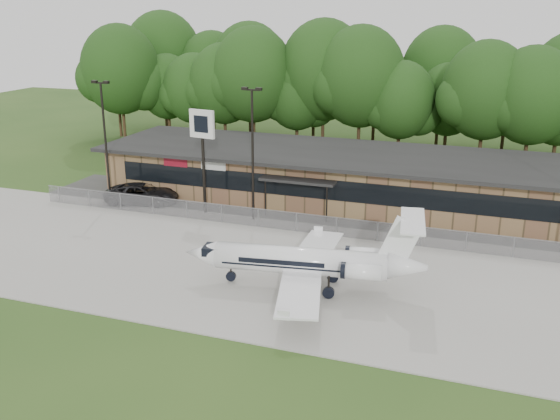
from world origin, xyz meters
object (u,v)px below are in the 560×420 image
at_px(terminal, 341,176).
at_px(suv, 142,194).
at_px(business_jet, 309,262).
at_px(pole_sign, 202,135).

height_order(terminal, suv, terminal).
distance_m(business_jet, pole_sign, 16.85).
xyz_separation_m(terminal, suv, (-15.47, -6.55, -1.33)).
relative_size(terminal, pole_sign, 4.92).
relative_size(terminal, business_jet, 2.87).
relative_size(business_jet, suv, 2.35).
bearing_deg(suv, pole_sign, -107.92).
distance_m(terminal, business_jet, 18.19).
bearing_deg(business_jet, terminal, 90.24).
height_order(business_jet, pole_sign, pole_sign).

